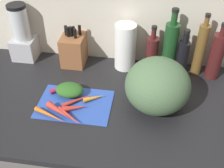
% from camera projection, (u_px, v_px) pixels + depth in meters
% --- Properties ---
extents(ground_plane, '(1.70, 0.80, 0.03)m').
position_uv_depth(ground_plane, '(128.00, 104.00, 1.36)').
color(ground_plane, black).
extents(wall_back, '(1.70, 0.03, 0.60)m').
position_uv_depth(wall_back, '(138.00, 11.00, 1.46)').
color(wall_back, beige).
rests_on(wall_back, ground_plane).
extents(cutting_board, '(0.35, 0.25, 0.01)m').
position_uv_depth(cutting_board, '(75.00, 104.00, 1.33)').
color(cutting_board, '#2D51B7').
rests_on(cutting_board, ground_plane).
extents(carrot_0, '(0.12, 0.06, 0.03)m').
position_uv_depth(carrot_0, '(74.00, 108.00, 1.28)').
color(carrot_0, red).
rests_on(carrot_0, cutting_board).
extents(carrot_1, '(0.14, 0.10, 0.03)m').
position_uv_depth(carrot_1, '(59.00, 111.00, 1.26)').
color(carrot_1, red).
rests_on(carrot_1, cutting_board).
extents(carrot_2, '(0.10, 0.07, 0.02)m').
position_uv_depth(carrot_2, '(94.00, 98.00, 1.34)').
color(carrot_2, orange).
rests_on(carrot_2, cutting_board).
extents(carrot_3, '(0.13, 0.11, 0.02)m').
position_uv_depth(carrot_3, '(77.00, 100.00, 1.33)').
color(carrot_3, red).
rests_on(carrot_3, cutting_board).
extents(carrot_4, '(0.16, 0.08, 0.02)m').
position_uv_depth(carrot_4, '(49.00, 115.00, 1.25)').
color(carrot_4, orange).
rests_on(carrot_4, cutting_board).
extents(carrot_5, '(0.15, 0.11, 0.02)m').
position_uv_depth(carrot_5, '(66.00, 87.00, 1.41)').
color(carrot_5, '#B2264C').
rests_on(carrot_5, cutting_board).
extents(carrot_6, '(0.13, 0.10, 0.02)m').
position_uv_depth(carrot_6, '(69.00, 116.00, 1.24)').
color(carrot_6, red).
rests_on(carrot_6, cutting_board).
extents(carrot_greens_pile, '(0.14, 0.11, 0.06)m').
position_uv_depth(carrot_greens_pile, '(70.00, 89.00, 1.37)').
color(carrot_greens_pile, '#2D6023').
rests_on(carrot_greens_pile, cutting_board).
extents(winter_squash, '(0.29, 0.29, 0.26)m').
position_uv_depth(winter_squash, '(157.00, 86.00, 1.24)').
color(winter_squash, '#4C6B47').
rests_on(winter_squash, ground_plane).
extents(knife_block, '(0.13, 0.17, 0.23)m').
position_uv_depth(knife_block, '(74.00, 49.00, 1.57)').
color(knife_block, brown).
rests_on(knife_block, ground_plane).
extents(blender_appliance, '(0.13, 0.13, 0.33)m').
position_uv_depth(blender_appliance, '(23.00, 36.00, 1.57)').
color(blender_appliance, '#B2B2B7').
rests_on(blender_appliance, ground_plane).
extents(paper_towel_roll, '(0.11, 0.11, 0.26)m').
position_uv_depth(paper_towel_roll, '(125.00, 47.00, 1.50)').
color(paper_towel_roll, white).
rests_on(paper_towel_roll, ground_plane).
extents(bottle_0, '(0.07, 0.07, 0.26)m').
position_uv_depth(bottle_0, '(152.00, 52.00, 1.51)').
color(bottle_0, '#471919').
rests_on(bottle_0, ground_plane).
extents(bottle_1, '(0.08, 0.08, 0.36)m').
position_uv_depth(bottle_1, '(170.00, 47.00, 1.47)').
color(bottle_1, '#19421E').
rests_on(bottle_1, ground_plane).
extents(bottle_2, '(0.06, 0.06, 0.26)m').
position_uv_depth(bottle_2, '(182.00, 56.00, 1.48)').
color(bottle_2, black).
rests_on(bottle_2, ground_plane).
extents(bottle_3, '(0.06, 0.06, 0.35)m').
position_uv_depth(bottle_3, '(200.00, 49.00, 1.44)').
color(bottle_3, brown).
rests_on(bottle_3, ground_plane).
extents(bottle_4, '(0.08, 0.08, 0.31)m').
position_uv_depth(bottle_4, '(216.00, 56.00, 1.43)').
color(bottle_4, '#471919').
rests_on(bottle_4, ground_plane).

